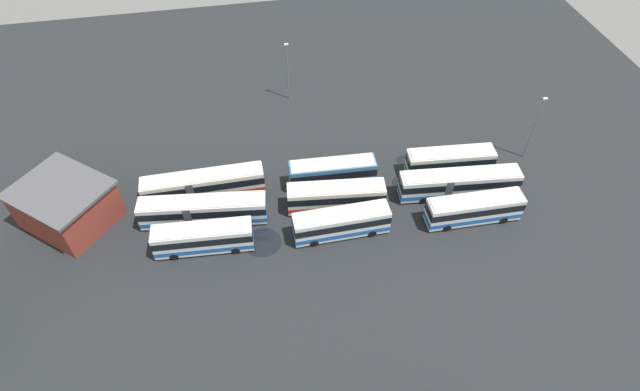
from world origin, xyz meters
name	(u,v)px	position (x,y,z in m)	size (l,w,h in m)	color
ground_plane	(336,207)	(0.00, 0.00, 0.00)	(109.12, 109.12, 0.00)	black
bus_row0_slot0	(203,238)	(-15.79, -3.26, 1.89)	(11.10, 3.25, 3.57)	silver
bus_row0_slot1	(203,210)	(-15.71, 0.84, 1.89)	(14.85, 4.28, 3.57)	silver
bus_row0_slot2	(203,185)	(-15.50, 5.00, 1.89)	(14.68, 2.68, 3.57)	silver
bus_row1_slot0	(341,223)	(-0.33, -4.04, 1.89)	(11.07, 2.72, 3.57)	silver
bus_row1_slot1	(336,196)	(-0.05, 0.08, 1.89)	(11.80, 3.79, 3.57)	silver
bus_row1_slot2	(332,173)	(0.35, 4.12, 1.89)	(10.87, 3.05, 3.57)	teal
bus_row2_slot0	(474,209)	(15.30, -4.89, 1.89)	(11.28, 2.74, 3.57)	silver
bus_row2_slot1	(459,183)	(15.08, -0.60, 1.89)	(14.83, 3.90, 3.57)	silver
bus_row2_slot2	(450,161)	(15.42, 3.32, 1.89)	(11.21, 3.44, 3.57)	silver
depot_building	(66,204)	(-31.03, 4.00, 2.69)	(13.03, 12.86, 5.34)	maroon
lamp_post_near_entrance	(288,70)	(-2.34, 23.01, 4.97)	(0.56, 0.28, 9.11)	slate
lamp_post_far_corner	(535,126)	(26.41, 4.23, 5.17)	(0.56, 0.28, 9.49)	slate
puddle_centre_drain	(263,242)	(-9.38, -3.66, 0.00)	(4.27, 4.27, 0.01)	black
puddle_front_lane	(403,160)	(10.42, 6.53, 0.00)	(1.77, 1.77, 0.01)	black
puddle_back_corner	(401,183)	(8.94, 2.52, 0.00)	(2.31, 2.31, 0.01)	black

